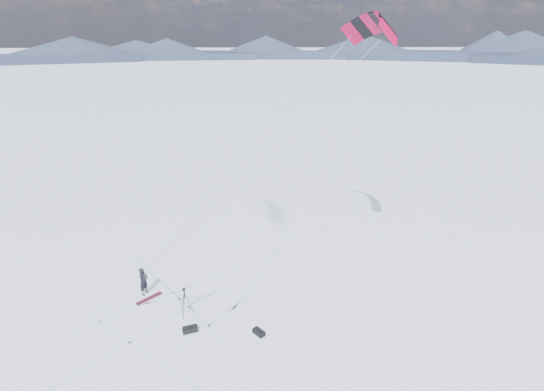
{
  "coord_description": "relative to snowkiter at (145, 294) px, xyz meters",
  "views": [
    {
      "loc": [
        3.02,
        -16.99,
        13.6
      ],
      "look_at": [
        5.73,
        3.24,
        5.57
      ],
      "focal_mm": 26.0,
      "sensor_mm": 36.0,
      "label": 1
    }
  ],
  "objects": [
    {
      "name": "gear_bag_b",
      "position": [
        6.16,
        -4.24,
        0.13
      ],
      "size": [
        0.64,
        0.71,
        0.3
      ],
      "rotation": [
        0.0,
        0.0,
        -0.94
      ],
      "color": "black",
      "rests_on": "ground"
    },
    {
      "name": "ground",
      "position": [
        1.71,
        -2.88,
        0.0
      ],
      "size": [
        1800.0,
        1800.0,
        0.0
      ],
      "primitive_type": "plane",
      "color": "white"
    },
    {
      "name": "snow_tracks",
      "position": [
        2.03,
        -2.88,
        0.0
      ],
      "size": [
        17.62,
        10.25,
        0.01
      ],
      "color": "silver",
      "rests_on": "ground"
    },
    {
      "name": "tripod",
      "position": [
        2.47,
        -2.15,
        1.03
      ],
      "size": [
        0.69,
        0.72,
        1.61
      ],
      "rotation": [
        0.0,
        0.0,
        0.2
      ],
      "color": "black",
      "rests_on": "ground"
    },
    {
      "name": "gear_bag_a",
      "position": [
        2.76,
        -3.59,
        0.15
      ],
      "size": [
        0.8,
        0.5,
        0.33
      ],
      "rotation": [
        0.0,
        0.0,
        0.22
      ],
      "color": "black",
      "rests_on": "ground"
    },
    {
      "name": "power_kite",
      "position": [
        12.52,
        0.7,
        14.1
      ],
      "size": [
        13.67,
        5.04,
        13.8
      ],
      "color": "#B00634",
      "rests_on": "ground"
    },
    {
      "name": "horizon_hills",
      "position": [
        1.71,
        -2.88,
        3.6
      ],
      "size": [
        704.47,
        706.88,
        8.78
      ],
      "color": "#1E293F",
      "rests_on": "ground"
    },
    {
      "name": "snowkiter",
      "position": [
        0.0,
        0.0,
        0.0
      ],
      "size": [
        0.62,
        0.72,
        1.68
      ],
      "primitive_type": "imported",
      "rotation": [
        0.0,
        0.0,
        1.16
      ],
      "color": "black",
      "rests_on": "ground"
    },
    {
      "name": "snowboard",
      "position": [
        0.3,
        -0.53,
        0.02
      ],
      "size": [
        1.41,
        1.22,
        0.04
      ],
      "primitive_type": "cube",
      "rotation": [
        0.0,
        0.0,
        0.68
      ],
      "color": "maroon",
      "rests_on": "ground"
    }
  ]
}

